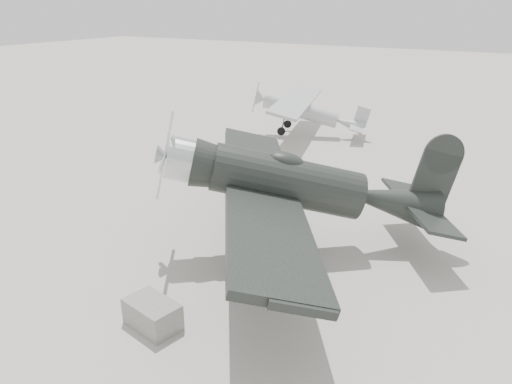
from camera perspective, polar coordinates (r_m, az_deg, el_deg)
ground at (r=17.75m, az=-9.19°, el=-5.98°), size 160.00×160.00×0.00m
lowwing_monoplane at (r=16.41m, az=5.12°, el=0.77°), size 11.01×12.54×4.39m
highwing_monoplane at (r=31.44m, az=5.68°, el=9.56°), size 7.18×10.02×2.84m
equipment_block at (r=13.61m, az=-11.75°, el=-13.51°), size 1.61×1.19×0.73m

